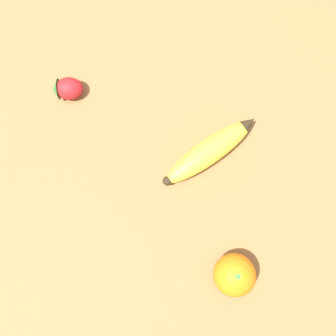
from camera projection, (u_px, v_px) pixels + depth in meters
The scene contains 4 objects.
ground_plane at pixel (134, 148), 0.69m from camera, with size 3.00×3.00×0.00m, color olive.
banana at pixel (210, 151), 0.67m from camera, with size 0.11×0.19×0.04m.
orange at pixel (234, 275), 0.62m from camera, with size 0.07×0.07×0.07m.
strawberry at pixel (67, 89), 0.69m from camera, with size 0.05×0.06×0.04m.
Camera 1 is at (-0.17, -0.02, 0.67)m, focal length 42.00 mm.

